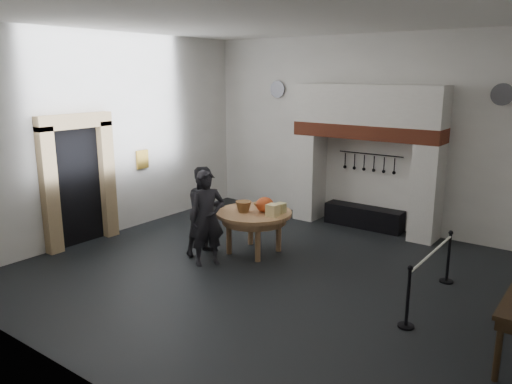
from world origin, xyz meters
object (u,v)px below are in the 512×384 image
Objects in this scene: work_table at (254,213)px; iron_range at (364,217)px; barrier_post_near at (408,299)px; barrier_post_far at (448,258)px; visitor_near at (207,218)px; visitor_far at (206,211)px.

iron_range is at bearing 70.10° from work_table.
barrier_post_near is 2.00m from barrier_post_far.
visitor_far is at bearing 80.69° from visitor_near.
iron_range is 1.23× the size of work_table.
barrier_post_far is at bearing -56.36° from visitor_far.
barrier_post_near is 1.00× the size of barrier_post_far.
visitor_near is at bearing -107.96° from work_table.
iron_range is 4.09m from visitor_far.
iron_range is at bearing 140.10° from barrier_post_far.
visitor_far is 4.65m from barrier_post_far.
barrier_post_near is at bearing -81.77° from visitor_far.
work_table reaches higher than iron_range.
iron_range is 2.11× the size of barrier_post_far.
iron_range is 4.30m from visitor_near.
visitor_far reaches higher than work_table.
visitor_near reaches higher than visitor_far.
barrier_post_far is at bearing 90.00° from barrier_post_near.
barrier_post_near is at bearing -17.97° from work_table.
visitor_near is at bearing -119.69° from visitor_far.
visitor_near is 2.05× the size of barrier_post_near.
barrier_post_near reaches higher than work_table.
barrier_post_far is (3.65, 0.82, -0.39)m from work_table.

